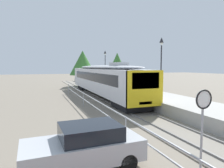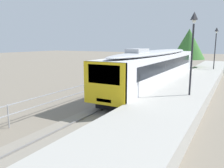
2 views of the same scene
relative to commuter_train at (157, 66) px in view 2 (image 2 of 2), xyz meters
The scene contains 8 objects.
ground_plane 5.33m from the commuter_train, 127.97° to the right, with size 160.00×160.00×0.00m, color slate.
track_rails 4.39m from the commuter_train, 90.00° to the right, with size 3.20×60.00×0.14m.
commuter_train is the anchor object (origin of this frame).
station_platform 5.31m from the commuter_train, 49.79° to the right, with size 3.90×60.00×0.90m, color #A8A59E.
platform_lamp_mid_platform 7.36m from the commuter_train, 53.76° to the right, with size 0.34×0.34×5.35m.
platform_lamp_far_end 12.26m from the commuter_train, 70.05° to the left, with size 0.34×0.34×5.35m.
carpark_fence 14.29m from the commuter_train, 103.41° to the right, with size 0.06×36.06×1.25m.
tree_behind_station_far 13.01m from the commuter_train, 87.85° to the left, with size 4.58×4.58×6.28m.
Camera 2 is at (6.67, 4.94, 4.33)m, focal length 36.12 mm.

